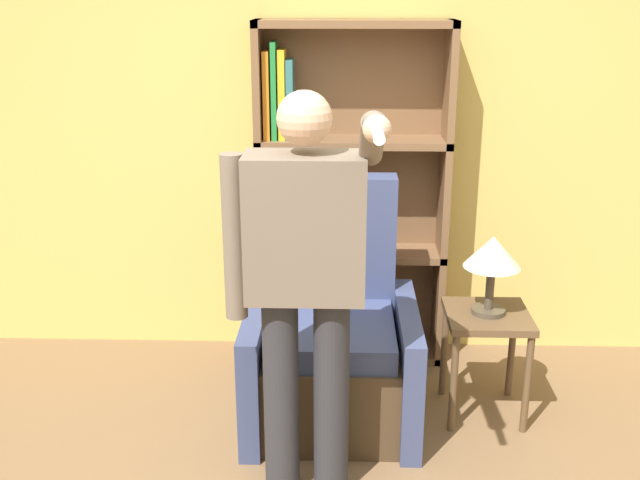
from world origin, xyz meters
TOP-DOWN VIEW (x-y plane):
  - wall_back at (0.00, 2.03)m, footprint 8.00×0.06m
  - bookcase at (0.01, 1.87)m, footprint 1.06×0.28m
  - armchair at (0.02, 1.21)m, footprint 0.84×0.83m
  - person_standing at (-0.08, 0.56)m, footprint 0.62×0.78m
  - side_table at (0.80, 1.23)m, footprint 0.41×0.41m
  - table_lamp at (0.80, 1.23)m, footprint 0.28×0.28m

SIDE VIEW (x-z plane):
  - armchair at x=0.02m, z-range -0.22..0.97m
  - side_table at x=0.80m, z-range 0.18..0.73m
  - table_lamp at x=0.80m, z-range 0.66..1.06m
  - bookcase at x=0.01m, z-range -0.06..1.87m
  - person_standing at x=-0.08m, z-range 0.14..1.87m
  - wall_back at x=0.00m, z-range 0.00..2.80m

